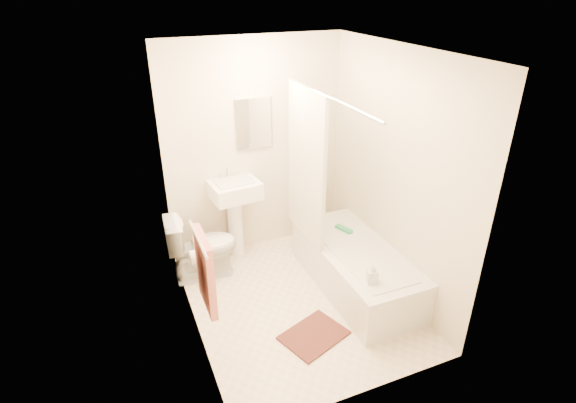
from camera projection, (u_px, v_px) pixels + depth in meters
name	position (u px, v px, depth m)	size (l,w,h in m)	color
floor	(298.00, 301.00, 4.48)	(2.40, 2.40, 0.00)	beige
ceiling	(301.00, 50.00, 3.41)	(2.40, 2.40, 0.00)	white
wall_back	(255.00, 150.00, 4.93)	(2.00, 0.02, 2.40)	beige
wall_left	(185.00, 214.00, 3.60)	(0.02, 2.40, 2.40)	beige
wall_right	(394.00, 176.00, 4.29)	(0.02, 2.40, 2.40)	beige
mirror	(254.00, 124.00, 4.78)	(0.40, 0.03, 0.55)	white
curtain_rod	(328.00, 96.00, 3.77)	(0.03, 0.03, 1.70)	silver
shower_curtain	(306.00, 166.00, 4.45)	(0.04, 0.80, 1.55)	silver
towel_bar	(198.00, 238.00, 3.45)	(0.02, 0.02, 0.60)	silver
towel	(205.00, 272.00, 3.60)	(0.06, 0.45, 0.66)	#CC7266
toilet_paper	(196.00, 256.00, 3.95)	(0.12, 0.12, 0.11)	white
toilet	(202.00, 247.00, 4.72)	(0.41, 0.73, 0.71)	white
sink	(235.00, 216.00, 5.03)	(0.52, 0.41, 1.01)	white
bathtub	(355.00, 268.00, 4.60)	(0.71, 1.62, 0.46)	silver
bath_mat	(314.00, 335.00, 4.04)	(0.55, 0.42, 0.02)	#4C261C
soap_bottle	(372.00, 274.00, 3.96)	(0.09, 0.09, 0.20)	silver
scrub_brush	(344.00, 229.00, 4.82)	(0.06, 0.20, 0.04)	#2C9C5A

